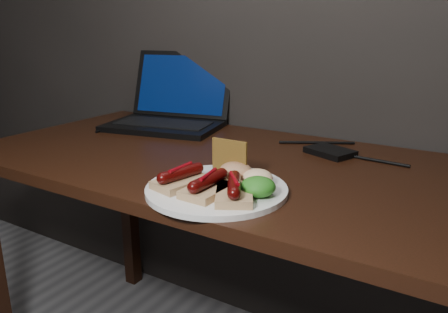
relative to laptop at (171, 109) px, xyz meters
name	(u,v)px	position (x,y,z in m)	size (l,w,h in m)	color
desk	(224,189)	(0.36, -0.24, -0.14)	(1.40, 0.70, 0.75)	black
laptop	(171,109)	(0.00, 0.00, 0.00)	(0.43, 0.39, 0.25)	black
hard_drive	(330,152)	(0.59, -0.07, -0.05)	(0.12, 0.08, 0.02)	black
desk_cables	(245,142)	(0.34, -0.08, -0.05)	(0.97, 0.30, 0.01)	black
plate	(217,189)	(0.48, -0.46, -0.05)	(0.30, 0.30, 0.01)	white
bread_sausage_left	(181,178)	(0.41, -0.50, -0.03)	(0.09, 0.13, 0.04)	tan
bread_sausage_center	(208,186)	(0.49, -0.51, -0.03)	(0.08, 0.12, 0.04)	tan
bread_sausage_right	(234,190)	(0.54, -0.50, -0.03)	(0.12, 0.13, 0.04)	tan
crispbread	(229,159)	(0.47, -0.40, 0.00)	(0.09, 0.01, 0.09)	olive
salad_greens	(258,187)	(0.58, -0.46, -0.02)	(0.07, 0.07, 0.04)	#135911
salsa_mound	(235,171)	(0.49, -0.41, -0.02)	(0.07, 0.07, 0.04)	#AB3011
coleslaw_mound	(258,178)	(0.55, -0.41, -0.03)	(0.06, 0.06, 0.04)	white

